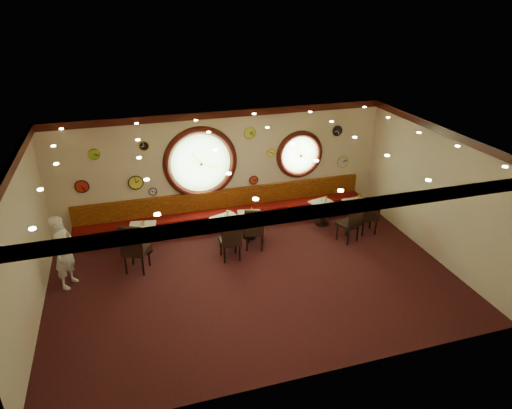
{
  "coord_description": "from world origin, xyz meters",
  "views": [
    {
      "loc": [
        -2.47,
        -8.28,
        5.96
      ],
      "look_at": [
        0.27,
        0.8,
        1.5
      ],
      "focal_mm": 32.0,
      "sensor_mm": 36.0,
      "label": 1
    }
  ],
  "objects_px": {
    "table_b": "(227,228)",
    "condiment_d_salt": "(322,200)",
    "condiment_a_pepper": "(141,224)",
    "condiment_d_bottle": "(326,198)",
    "condiment_e_pepper": "(359,200)",
    "condiment_e_salt": "(355,200)",
    "waiter": "(64,252)",
    "table_c": "(250,223)",
    "condiment_b_salt": "(225,216)",
    "chair_d": "(352,219)",
    "chair_e": "(370,212)",
    "chair_a": "(133,246)",
    "condiment_c_salt": "(245,212)",
    "condiment_a_salt": "(137,224)",
    "condiment_c_bottle": "(252,210)",
    "table_d": "(323,211)",
    "condiment_e_bottle": "(359,197)",
    "condiment_b_pepper": "(226,217)",
    "condiment_b_bottle": "(227,214)",
    "chair_b": "(231,236)",
    "chair_c": "(255,227)",
    "condiment_a_bottle": "(144,223)",
    "condiment_c_pepper": "(249,213)",
    "table_e": "(356,210)",
    "table_a": "(143,236)"
  },
  "relations": [
    {
      "from": "chair_d",
      "to": "chair_e",
      "type": "bearing_deg",
      "value": -0.07
    },
    {
      "from": "table_c",
      "to": "condiment_c_salt",
      "type": "distance_m",
      "value": 0.33
    },
    {
      "from": "table_b",
      "to": "condiment_b_salt",
      "type": "height_order",
      "value": "condiment_b_salt"
    },
    {
      "from": "condiment_c_pepper",
      "to": "condiment_e_pepper",
      "type": "bearing_deg",
      "value": -2.17
    },
    {
      "from": "condiment_c_salt",
      "to": "condiment_b_pepper",
      "type": "distance_m",
      "value": 0.63
    },
    {
      "from": "chair_d",
      "to": "condiment_d_bottle",
      "type": "height_order",
      "value": "chair_d"
    },
    {
      "from": "condiment_e_bottle",
      "to": "condiment_c_salt",
      "type": "bearing_deg",
      "value": 178.94
    },
    {
      "from": "chair_c",
      "to": "condiment_c_bottle",
      "type": "relative_size",
      "value": 4.81
    },
    {
      "from": "condiment_a_bottle",
      "to": "condiment_b_bottle",
      "type": "distance_m",
      "value": 2.09
    },
    {
      "from": "waiter",
      "to": "condiment_b_bottle",
      "type": "bearing_deg",
      "value": -50.21
    },
    {
      "from": "chair_a",
      "to": "condiment_e_pepper",
      "type": "bearing_deg",
      "value": 30.66
    },
    {
      "from": "table_b",
      "to": "condiment_d_salt",
      "type": "height_order",
      "value": "condiment_d_salt"
    },
    {
      "from": "waiter",
      "to": "table_a",
      "type": "bearing_deg",
      "value": -32.44
    },
    {
      "from": "chair_c",
      "to": "condiment_c_salt",
      "type": "xyz_separation_m",
      "value": [
        -0.06,
        0.73,
        0.07
      ]
    },
    {
      "from": "table_a",
      "to": "condiment_b_salt",
      "type": "bearing_deg",
      "value": -6.28
    },
    {
      "from": "chair_e",
      "to": "waiter",
      "type": "distance_m",
      "value": 7.54
    },
    {
      "from": "chair_e",
      "to": "condiment_b_bottle",
      "type": "height_order",
      "value": "chair_e"
    },
    {
      "from": "condiment_a_bottle",
      "to": "condiment_e_salt",
      "type": "relative_size",
      "value": 1.5
    },
    {
      "from": "waiter",
      "to": "table_c",
      "type": "bearing_deg",
      "value": -50.67
    },
    {
      "from": "table_c",
      "to": "condiment_b_salt",
      "type": "bearing_deg",
      "value": -166.71
    },
    {
      "from": "chair_e",
      "to": "condiment_d_bottle",
      "type": "distance_m",
      "value": 1.27
    },
    {
      "from": "condiment_c_salt",
      "to": "condiment_d_salt",
      "type": "relative_size",
      "value": 0.99
    },
    {
      "from": "chair_a",
      "to": "condiment_a_bottle",
      "type": "relative_size",
      "value": 5.2
    },
    {
      "from": "condiment_c_salt",
      "to": "condiment_a_pepper",
      "type": "height_order",
      "value": "condiment_a_pepper"
    },
    {
      "from": "condiment_a_pepper",
      "to": "waiter",
      "type": "distance_m",
      "value": 1.98
    },
    {
      "from": "table_c",
      "to": "condiment_e_salt",
      "type": "distance_m",
      "value": 3.04
    },
    {
      "from": "chair_d",
      "to": "condiment_a_pepper",
      "type": "bearing_deg",
      "value": 146.9
    },
    {
      "from": "condiment_a_salt",
      "to": "condiment_c_salt",
      "type": "height_order",
      "value": "condiment_a_salt"
    },
    {
      "from": "chair_c",
      "to": "condiment_d_salt",
      "type": "bearing_deg",
      "value": 42.0
    },
    {
      "from": "chair_c",
      "to": "condiment_c_bottle",
      "type": "height_order",
      "value": "chair_c"
    },
    {
      "from": "condiment_c_salt",
      "to": "condiment_d_bottle",
      "type": "distance_m",
      "value": 2.4
    },
    {
      "from": "condiment_b_salt",
      "to": "condiment_e_pepper",
      "type": "height_order",
      "value": "condiment_b_salt"
    },
    {
      "from": "chair_c",
      "to": "condiment_e_bottle",
      "type": "relative_size",
      "value": 3.95
    },
    {
      "from": "condiment_b_pepper",
      "to": "condiment_b_bottle",
      "type": "relative_size",
      "value": 0.61
    },
    {
      "from": "table_b",
      "to": "condiment_b_pepper",
      "type": "xyz_separation_m",
      "value": [
        -0.02,
        0.01,
        0.33
      ]
    },
    {
      "from": "condiment_a_salt",
      "to": "table_d",
      "type": "bearing_deg",
      "value": -0.11
    },
    {
      "from": "chair_a",
      "to": "chair_d",
      "type": "height_order",
      "value": "chair_a"
    },
    {
      "from": "condiment_a_pepper",
      "to": "condiment_e_salt",
      "type": "xyz_separation_m",
      "value": [
        5.77,
        -0.16,
        -0.03
      ]
    },
    {
      "from": "table_e",
      "to": "condiment_e_bottle",
      "type": "relative_size",
      "value": 3.76
    },
    {
      "from": "condiment_a_pepper",
      "to": "condiment_d_bottle",
      "type": "relative_size",
      "value": 0.68
    },
    {
      "from": "table_b",
      "to": "condiment_e_pepper",
      "type": "xyz_separation_m",
      "value": [
        3.77,
        0.08,
        0.25
      ]
    },
    {
      "from": "condiment_e_salt",
      "to": "chair_b",
      "type": "bearing_deg",
      "value": -166.64
    },
    {
      "from": "chair_d",
      "to": "condiment_d_bottle",
      "type": "relative_size",
      "value": 4.92
    },
    {
      "from": "condiment_c_salt",
      "to": "condiment_a_salt",
      "type": "bearing_deg",
      "value": 179.03
    },
    {
      "from": "condiment_d_salt",
      "to": "chair_b",
      "type": "bearing_deg",
      "value": -157.95
    },
    {
      "from": "table_a",
      "to": "condiment_b_pepper",
      "type": "distance_m",
      "value": 2.1
    },
    {
      "from": "condiment_a_salt",
      "to": "condiment_a_bottle",
      "type": "bearing_deg",
      "value": -16.46
    },
    {
      "from": "table_c",
      "to": "condiment_b_bottle",
      "type": "bearing_deg",
      "value": -171.15
    },
    {
      "from": "condiment_a_salt",
      "to": "condiment_c_bottle",
      "type": "bearing_deg",
      "value": -0.3
    },
    {
      "from": "chair_a",
      "to": "chair_e",
      "type": "bearing_deg",
      "value": 24.77
    }
  ]
}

